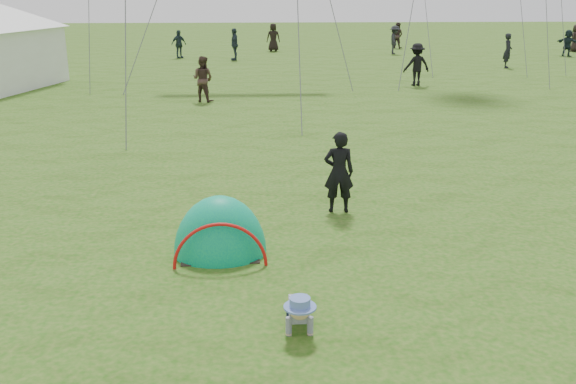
{
  "coord_description": "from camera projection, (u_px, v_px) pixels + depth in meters",
  "views": [
    {
      "loc": [
        -0.57,
        -7.61,
        4.09
      ],
      "look_at": [
        -0.05,
        1.97,
        1.0
      ],
      "focal_mm": 40.0,
      "sensor_mm": 36.0,
      "label": 1
    }
  ],
  "objects": [
    {
      "name": "crowd_person_5",
      "position": [
        568.0,
        43.0,
        38.77
      ],
      "size": [
        1.28,
        1.44,
        1.59
      ],
      "primitive_type": "imported",
      "rotation": [
        0.0,
        0.0,
        2.24
      ],
      "color": "#18262D",
      "rests_on": "ground"
    },
    {
      "name": "crowd_person_1",
      "position": [
        397.0,
        35.0,
        43.8
      ],
      "size": [
        1.06,
        1.02,
        1.72
      ],
      "primitive_type": "imported",
      "rotation": [
        0.0,
        0.0,
        2.51
      ],
      "color": "#312523",
      "rests_on": "ground"
    },
    {
      "name": "standing_adult",
      "position": [
        339.0,
        172.0,
        11.96
      ],
      "size": [
        0.58,
        0.39,
        1.55
      ],
      "primitive_type": "imported",
      "rotation": [
        0.0,
        0.0,
        3.11
      ],
      "color": "black",
      "rests_on": "ground"
    },
    {
      "name": "crowd_person_7",
      "position": [
        203.0,
        79.0,
        23.53
      ],
      "size": [
        1.0,
        0.91,
        1.66
      ],
      "primitive_type": "imported",
      "rotation": [
        0.0,
        0.0,
        2.7
      ],
      "color": "#412E27",
      "rests_on": "ground"
    },
    {
      "name": "crowd_person_14",
      "position": [
        234.0,
        44.0,
        36.69
      ],
      "size": [
        0.53,
        1.09,
        1.8
      ],
      "primitive_type": "imported",
      "rotation": [
        0.0,
        0.0,
        4.8
      ],
      "color": "#25313A",
      "rests_on": "ground"
    },
    {
      "name": "crowd_person_0",
      "position": [
        508.0,
        51.0,
        33.26
      ],
      "size": [
        0.6,
        0.74,
        1.76
      ],
      "primitive_type": "imported",
      "rotation": [
        0.0,
        0.0,
        1.25
      ],
      "color": "black",
      "rests_on": "ground"
    },
    {
      "name": "crowd_person_2",
      "position": [
        179.0,
        44.0,
        37.82
      ],
      "size": [
        1.0,
        0.88,
        1.62
      ],
      "primitive_type": "imported",
      "rotation": [
        0.0,
        0.0,
        0.62
      ],
      "color": "#233239",
      "rests_on": "ground"
    },
    {
      "name": "crowd_person_9",
      "position": [
        417.0,
        65.0,
        27.31
      ],
      "size": [
        1.25,
        0.85,
        1.78
      ],
      "primitive_type": "imported",
      "rotation": [
        0.0,
        0.0,
        3.31
      ],
      "color": "black",
      "rests_on": "ground"
    },
    {
      "name": "popup_tent",
      "position": [
        221.0,
        253.0,
        10.29
      ],
      "size": [
        1.53,
        1.28,
        1.91
      ],
      "primitive_type": "ellipsoid",
      "rotation": [
        0.0,
        0.0,
        0.05
      ],
      "color": "#067573",
      "rests_on": "ground"
    },
    {
      "name": "crowd_person_4",
      "position": [
        273.0,
        37.0,
        41.75
      ],
      "size": [
        0.88,
        0.58,
        1.78
      ],
      "primitive_type": "imported",
      "rotation": [
        0.0,
        0.0,
        3.15
      ],
      "color": "black",
      "rests_on": "ground"
    },
    {
      "name": "crawling_toddler",
      "position": [
        299.0,
        309.0,
        7.92
      ],
      "size": [
        0.52,
        0.73,
        0.55
      ],
      "primitive_type": null,
      "rotation": [
        0.0,
        0.0,
        -0.01
      ],
      "color": "black",
      "rests_on": "ground"
    },
    {
      "name": "ground",
      "position": [
        300.0,
        309.0,
        8.51
      ],
      "size": [
        140.0,
        140.0,
        0.0
      ],
      "primitive_type": "plane",
      "color": "#18520B"
    },
    {
      "name": "crowd_person_15",
      "position": [
        395.0,
        40.0,
        40.09
      ],
      "size": [
        0.8,
        1.21,
        1.75
      ],
      "primitive_type": "imported",
      "rotation": [
        0.0,
        0.0,
        1.43
      ],
      "color": "black",
      "rests_on": "ground"
    },
    {
      "name": "crowd_person_10",
      "position": [
        575.0,
        38.0,
        41.57
      ],
      "size": [
        1.0,
        0.96,
        1.73
      ],
      "primitive_type": "imported",
      "rotation": [
        0.0,
        0.0,
        3.83
      ],
      "color": "black",
      "rests_on": "ground"
    }
  ]
}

